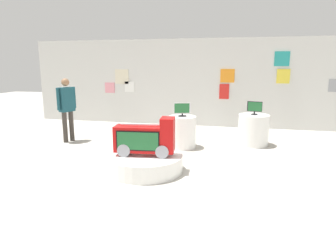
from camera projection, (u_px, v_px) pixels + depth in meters
name	position (u px, v px, depth m)	size (l,w,h in m)	color
ground_plane	(143.00, 177.00, 5.42)	(30.00, 30.00, 0.00)	#B2ADA3
back_wall_display	(187.00, 83.00, 9.85)	(10.89, 0.13, 2.85)	silver
main_display_pedestal	(145.00, 163.00, 5.70)	(1.46, 1.46, 0.32)	white
novelty_firetruck_tv	(146.00, 140.00, 5.60)	(1.16, 0.51, 0.73)	gray
display_pedestal_left_rear	(253.00, 130.00, 7.52)	(0.76, 0.76, 0.78)	white
tv_on_left_rear	(255.00, 107.00, 7.40)	(0.36, 0.16, 0.33)	black
display_pedestal_center_rear	(182.00, 132.00, 7.29)	(0.68, 0.68, 0.78)	white
tv_on_center_rear	(182.00, 109.00, 7.17)	(0.39, 0.20, 0.33)	black
shopper_browsing_near_truck	(67.00, 105.00, 7.74)	(0.34, 0.52, 1.67)	#38332D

